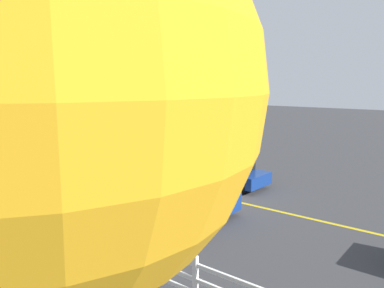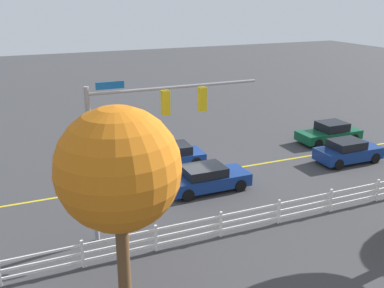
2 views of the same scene
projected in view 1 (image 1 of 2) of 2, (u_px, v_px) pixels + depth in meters
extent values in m
plane|color=#38383A|center=(209.00, 195.00, 16.03)|extent=(120.00, 120.00, 0.00)
cube|color=gold|center=(297.00, 216.00, 13.58)|extent=(28.00, 0.16, 0.01)
cylinder|color=gray|center=(19.00, 121.00, 15.44)|extent=(0.20, 0.20, 6.51)
cylinder|color=gray|center=(65.00, 42.00, 12.74)|extent=(7.25, 0.12, 0.12)
cube|color=#0C59B2|center=(24.00, 39.00, 14.35)|extent=(1.10, 0.03, 0.28)
cube|color=gold|center=(58.00, 60.00, 13.14)|extent=(0.32, 0.28, 1.00)
sphere|color=red|center=(61.00, 52.00, 13.21)|extent=(0.17, 0.17, 0.17)
sphere|color=orange|center=(62.00, 61.00, 13.26)|extent=(0.17, 0.17, 0.17)
sphere|color=#148C19|center=(62.00, 70.00, 13.31)|extent=(0.17, 0.17, 0.17)
cube|color=gold|center=(86.00, 59.00, 12.14)|extent=(0.32, 0.28, 1.00)
sphere|color=red|center=(89.00, 49.00, 12.21)|extent=(0.17, 0.17, 0.17)
sphere|color=orange|center=(90.00, 59.00, 12.26)|extent=(0.17, 0.17, 0.17)
sphere|color=#148C19|center=(90.00, 69.00, 12.31)|extent=(0.17, 0.17, 0.17)
cube|color=navy|center=(180.00, 196.00, 14.17)|extent=(4.36, 1.83, 0.64)
cube|color=black|center=(176.00, 181.00, 14.21)|extent=(2.14, 1.64, 0.48)
cylinder|color=black|center=(225.00, 203.00, 13.96)|extent=(0.64, 0.22, 0.64)
cylinder|color=black|center=(198.00, 216.00, 12.64)|extent=(0.64, 0.22, 0.64)
cylinder|color=black|center=(167.00, 190.00, 15.76)|extent=(0.64, 0.22, 0.64)
cylinder|color=black|center=(137.00, 199.00, 14.45)|extent=(0.64, 0.22, 0.64)
cube|color=navy|center=(225.00, 174.00, 17.67)|extent=(4.12, 1.96, 0.56)
cube|color=black|center=(228.00, 164.00, 17.45)|extent=(2.05, 1.70, 0.53)
cylinder|color=black|center=(192.00, 177.00, 17.95)|extent=(0.65, 0.25, 0.64)
cylinder|color=black|center=(213.00, 170.00, 19.21)|extent=(0.65, 0.25, 0.64)
cylinder|color=black|center=(239.00, 187.00, 16.19)|extent=(0.65, 0.25, 0.64)
cylinder|color=black|center=(259.00, 179.00, 17.45)|extent=(0.65, 0.25, 0.64)
cube|color=white|center=(195.00, 281.00, 8.04)|extent=(0.10, 0.10, 1.15)
cube|color=white|center=(109.00, 245.00, 9.80)|extent=(0.10, 0.10, 1.15)
cube|color=white|center=(50.00, 220.00, 11.57)|extent=(0.10, 0.10, 1.15)
cube|color=white|center=(6.00, 202.00, 13.33)|extent=(0.10, 0.10, 1.15)
cube|color=white|center=(148.00, 246.00, 8.86)|extent=(26.00, 0.06, 0.09)
cube|color=white|center=(148.00, 260.00, 8.92)|extent=(26.00, 0.06, 0.09)
cube|color=white|center=(148.00, 272.00, 8.97)|extent=(26.00, 0.06, 0.09)
sphere|color=gold|center=(49.00, 92.00, 3.07)|extent=(3.61, 3.61, 3.61)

